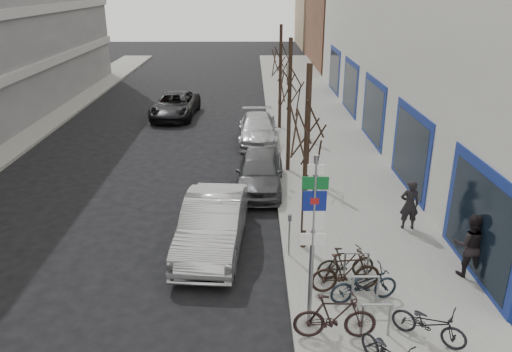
{
  "coord_description": "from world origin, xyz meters",
  "views": [
    {
      "loc": [
        1.09,
        -9.5,
        7.44
      ],
      "look_at": [
        1.22,
        4.5,
        2.0
      ],
      "focal_mm": 35.0,
      "sensor_mm": 36.0,
      "label": 1
    }
  ],
  "objects_px": {
    "bike_far_inner": "(346,272)",
    "pedestrian_near": "(410,205)",
    "parked_car_front": "(213,224)",
    "pedestrian_far": "(470,245)",
    "tree_far": "(281,53)",
    "bike_mid_inner": "(346,262)",
    "tree_near": "(308,116)",
    "bike_far_curb": "(429,321)",
    "bike_near_left": "(389,352)",
    "meter_back": "(273,126)",
    "bike_mid_curb": "(364,282)",
    "parked_car_mid": "(260,172)",
    "bike_rack": "(365,287)",
    "tree_mid": "(290,74)",
    "lane_car": "(175,105)",
    "bike_near_right": "(335,316)",
    "meter_front": "(289,231)",
    "highway_sign_pole": "(313,232)",
    "meter_mid": "(279,165)",
    "parked_car_back": "(258,129)"
  },
  "relations": [
    {
      "from": "bike_near_left",
      "to": "bike_near_right",
      "type": "bearing_deg",
      "value": 103.59
    },
    {
      "from": "bike_mid_curb",
      "to": "pedestrian_near",
      "type": "xyz_separation_m",
      "value": [
        2.22,
        3.86,
        0.29
      ]
    },
    {
      "from": "highway_sign_pole",
      "to": "bike_mid_curb",
      "type": "xyz_separation_m",
      "value": [
        1.41,
        0.8,
        -1.78
      ]
    },
    {
      "from": "bike_far_curb",
      "to": "parked_car_front",
      "type": "bearing_deg",
      "value": 83.02
    },
    {
      "from": "parked_car_front",
      "to": "pedestrian_far",
      "type": "xyz_separation_m",
      "value": [
        6.86,
        -1.74,
        0.25
      ]
    },
    {
      "from": "bike_mid_inner",
      "to": "meter_back",
      "type": "bearing_deg",
      "value": -2.11
    },
    {
      "from": "bike_far_curb",
      "to": "lane_car",
      "type": "xyz_separation_m",
      "value": [
        -8.32,
        20.07,
        0.06
      ]
    },
    {
      "from": "bike_far_inner",
      "to": "meter_back",
      "type": "bearing_deg",
      "value": -1.47
    },
    {
      "from": "bike_mid_curb",
      "to": "parked_car_mid",
      "type": "distance_m",
      "value": 7.82
    },
    {
      "from": "bike_rack",
      "to": "bike_near_left",
      "type": "distance_m",
      "value": 2.19
    },
    {
      "from": "tree_near",
      "to": "bike_near_right",
      "type": "distance_m",
      "value": 5.31
    },
    {
      "from": "bike_rack",
      "to": "bike_near_left",
      "type": "xyz_separation_m",
      "value": [
        -0.01,
        -2.19,
        -0.03
      ]
    },
    {
      "from": "bike_far_inner",
      "to": "parked_car_back",
      "type": "height_order",
      "value": "parked_car_back"
    },
    {
      "from": "tree_near",
      "to": "lane_car",
      "type": "relative_size",
      "value": 1.08
    },
    {
      "from": "highway_sign_pole",
      "to": "pedestrian_far",
      "type": "xyz_separation_m",
      "value": [
        4.4,
        1.95,
        -1.41
      ]
    },
    {
      "from": "bike_near_right",
      "to": "lane_car",
      "type": "xyz_separation_m",
      "value": [
        -6.28,
        19.99,
        0.0
      ]
    },
    {
      "from": "bike_rack",
      "to": "tree_near",
      "type": "height_order",
      "value": "tree_near"
    },
    {
      "from": "tree_near",
      "to": "pedestrian_far",
      "type": "bearing_deg",
      "value": -20.33
    },
    {
      "from": "meter_back",
      "to": "bike_mid_curb",
      "type": "distance_m",
      "value": 13.31
    },
    {
      "from": "meter_back",
      "to": "bike_far_inner",
      "type": "bearing_deg",
      "value": -84.25
    },
    {
      "from": "meter_front",
      "to": "meter_back",
      "type": "relative_size",
      "value": 1.0
    },
    {
      "from": "tree_near",
      "to": "bike_far_curb",
      "type": "bearing_deg",
      "value": -60.86
    },
    {
      "from": "bike_near_right",
      "to": "pedestrian_near",
      "type": "relative_size",
      "value": 1.12
    },
    {
      "from": "bike_near_left",
      "to": "parked_car_mid",
      "type": "bearing_deg",
      "value": 75.76
    },
    {
      "from": "bike_near_left",
      "to": "bike_mid_curb",
      "type": "height_order",
      "value": "bike_mid_curb"
    },
    {
      "from": "tree_far",
      "to": "pedestrian_near",
      "type": "bearing_deg",
      "value": -73.87
    },
    {
      "from": "pedestrian_far",
      "to": "lane_car",
      "type": "bearing_deg",
      "value": -44.76
    },
    {
      "from": "tree_far",
      "to": "parked_car_mid",
      "type": "height_order",
      "value": "tree_far"
    },
    {
      "from": "tree_mid",
      "to": "tree_far",
      "type": "xyz_separation_m",
      "value": [
        0.0,
        6.5,
        0.0
      ]
    },
    {
      "from": "pedestrian_near",
      "to": "bike_mid_inner",
      "type": "bearing_deg",
      "value": 52.4
    },
    {
      "from": "tree_far",
      "to": "bike_mid_inner",
      "type": "height_order",
      "value": "tree_far"
    },
    {
      "from": "bike_near_left",
      "to": "parked_car_back",
      "type": "bearing_deg",
      "value": 70.6
    },
    {
      "from": "meter_back",
      "to": "bike_near_right",
      "type": "xyz_separation_m",
      "value": [
        0.73,
        -14.57,
        -0.21
      ]
    },
    {
      "from": "parked_car_front",
      "to": "lane_car",
      "type": "relative_size",
      "value": 0.95
    },
    {
      "from": "bike_rack",
      "to": "meter_front",
      "type": "bearing_deg",
      "value": 124.51
    },
    {
      "from": "meter_mid",
      "to": "bike_rack",
      "type": "bearing_deg",
      "value": -78.2
    },
    {
      "from": "tree_near",
      "to": "pedestrian_near",
      "type": "bearing_deg",
      "value": 18.54
    },
    {
      "from": "tree_mid",
      "to": "parked_car_back",
      "type": "distance_m",
      "value": 5.69
    },
    {
      "from": "tree_mid",
      "to": "meter_back",
      "type": "distance_m",
      "value": 5.13
    },
    {
      "from": "bike_far_inner",
      "to": "pedestrian_near",
      "type": "height_order",
      "value": "pedestrian_near"
    },
    {
      "from": "tree_mid",
      "to": "bike_far_curb",
      "type": "bearing_deg",
      "value": -77.73
    },
    {
      "from": "meter_front",
      "to": "pedestrian_near",
      "type": "bearing_deg",
      "value": 23.04
    },
    {
      "from": "meter_mid",
      "to": "meter_back",
      "type": "relative_size",
      "value": 1.0
    },
    {
      "from": "bike_rack",
      "to": "meter_front",
      "type": "distance_m",
      "value": 2.92
    },
    {
      "from": "bike_near_left",
      "to": "bike_far_curb",
      "type": "bearing_deg",
      "value": 11.91
    },
    {
      "from": "bike_near_left",
      "to": "bike_mid_curb",
      "type": "xyz_separation_m",
      "value": [
        0.02,
        2.39,
        0.05
      ]
    },
    {
      "from": "parked_car_back",
      "to": "pedestrian_near",
      "type": "bearing_deg",
      "value": -64.72
    },
    {
      "from": "pedestrian_far",
      "to": "parked_car_front",
      "type": "bearing_deg",
      "value": 0.71
    },
    {
      "from": "highway_sign_pole",
      "to": "parked_car_mid",
      "type": "height_order",
      "value": "highway_sign_pole"
    },
    {
      "from": "bike_rack",
      "to": "tree_mid",
      "type": "height_order",
      "value": "tree_mid"
    }
  ]
}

